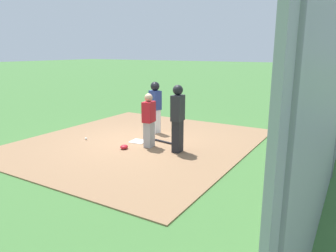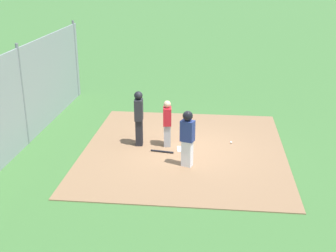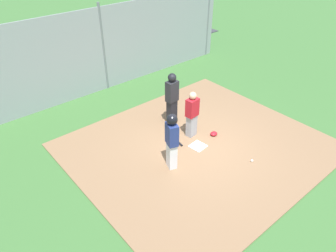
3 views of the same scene
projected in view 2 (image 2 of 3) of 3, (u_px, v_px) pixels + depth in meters
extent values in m
plane|color=#3D6B33|center=(184.00, 150.00, 14.45)|extent=(140.00, 140.00, 0.00)
cube|color=#896647|center=(184.00, 150.00, 14.44)|extent=(7.20, 6.40, 0.03)
cube|color=white|center=(184.00, 149.00, 14.43)|extent=(0.49, 0.49, 0.02)
cube|color=#9E9EA3|center=(167.00, 135.00, 14.61)|extent=(0.32, 0.25, 0.73)
cube|color=#B21923|center=(167.00, 116.00, 14.38)|extent=(0.41, 0.30, 0.58)
sphere|color=tan|center=(167.00, 104.00, 14.24)|extent=(0.23, 0.23, 0.23)
cube|color=black|center=(139.00, 132.00, 14.65)|extent=(0.32, 0.24, 0.87)
cube|color=#232328|center=(139.00, 110.00, 14.38)|extent=(0.40, 0.29, 0.69)
sphere|color=black|center=(138.00, 95.00, 14.22)|extent=(0.27, 0.27, 0.27)
cube|color=silver|center=(187.00, 153.00, 13.15)|extent=(0.31, 0.36, 0.79)
cube|color=navy|center=(187.00, 131.00, 12.91)|extent=(0.37, 0.45, 0.62)
sphere|color=tan|center=(188.00, 117.00, 12.76)|extent=(0.25, 0.25, 0.25)
sphere|color=black|center=(188.00, 116.00, 12.75)|extent=(0.30, 0.30, 0.30)
cylinder|color=black|center=(162.00, 151.00, 14.20)|extent=(0.18, 0.74, 0.06)
ellipsoid|color=#B21923|center=(183.00, 138.00, 15.17)|extent=(0.24, 0.20, 0.12)
sphere|color=white|center=(231.00, 142.00, 14.90)|extent=(0.07, 0.07, 0.07)
cube|color=#93999E|center=(23.00, 98.00, 14.41)|extent=(12.00, 0.05, 3.20)
cylinder|color=slate|center=(76.00, 59.00, 19.71)|extent=(0.10, 0.10, 3.35)
cylinder|color=slate|center=(23.00, 95.00, 14.39)|extent=(0.10, 0.10, 3.35)
cylinder|color=black|center=(6.00, 79.00, 21.72)|extent=(0.60, 0.19, 0.60)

